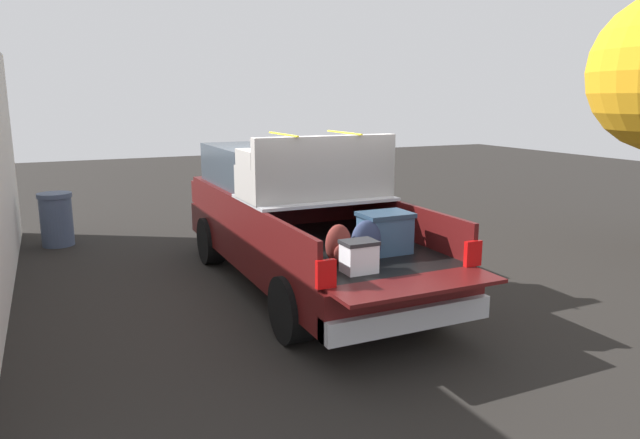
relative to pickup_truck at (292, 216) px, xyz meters
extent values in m
plane|color=black|center=(-0.37, 0.00, -0.97)|extent=(40.00, 40.00, 0.00)
cube|color=#470F0F|center=(-0.37, 0.00, -0.37)|extent=(5.50, 1.92, 0.49)
cube|color=black|center=(-1.57, 0.00, -0.10)|extent=(2.80, 1.80, 0.04)
cube|color=#470F0F|center=(-1.57, 0.93, 0.13)|extent=(2.80, 0.06, 0.50)
cube|color=#470F0F|center=(-1.57, -0.93, 0.13)|extent=(2.80, 0.06, 0.50)
cube|color=#470F0F|center=(-0.20, 0.00, 0.13)|extent=(0.06, 1.80, 0.50)
cube|color=#470F0F|center=(-3.25, 0.00, -0.10)|extent=(0.55, 1.80, 0.04)
cube|color=#B2B2B7|center=(-0.80, 0.00, 0.40)|extent=(1.25, 1.92, 0.04)
cube|color=#470F0F|center=(0.98, 0.00, 0.13)|extent=(2.30, 1.92, 0.50)
cube|color=#2D3842|center=(0.88, 0.00, 0.67)|extent=(1.94, 1.76, 0.60)
cube|color=#470F0F|center=(2.33, 0.00, 0.07)|extent=(0.40, 1.82, 0.38)
cube|color=#B2B2B7|center=(-3.09, 0.00, -0.49)|extent=(0.24, 1.92, 0.24)
cube|color=red|center=(-2.99, 0.88, 0.06)|extent=(0.06, 0.20, 0.28)
cube|color=red|center=(-2.99, -0.88, 0.06)|extent=(0.06, 0.20, 0.28)
cylinder|color=black|center=(1.38, 0.88, -0.59)|extent=(0.76, 0.30, 0.76)
cylinder|color=black|center=(1.38, -0.88, -0.59)|extent=(0.76, 0.30, 0.76)
cylinder|color=black|center=(-2.12, 0.88, -0.59)|extent=(0.76, 0.30, 0.76)
cylinder|color=black|center=(-2.12, -0.88, -0.59)|extent=(0.76, 0.30, 0.76)
cube|color=#335170|center=(-2.11, -0.31, 0.13)|extent=(0.40, 0.55, 0.43)
cube|color=#23394E|center=(-2.11, -0.31, 0.37)|extent=(0.44, 0.59, 0.05)
ellipsoid|color=#283351|center=(-2.29, 0.05, 0.14)|extent=(0.20, 0.37, 0.46)
ellipsoid|color=#283351|center=(-2.40, 0.05, 0.07)|extent=(0.09, 0.26, 0.20)
ellipsoid|color=maroon|center=(-2.30, 0.40, 0.14)|extent=(0.20, 0.30, 0.44)
ellipsoid|color=maroon|center=(-2.41, 0.40, 0.07)|extent=(0.09, 0.21, 0.19)
cube|color=white|center=(-2.67, 0.35, 0.07)|extent=(0.26, 0.34, 0.30)
cube|color=#262628|center=(-2.67, 0.35, 0.24)|extent=(0.28, 0.36, 0.04)
cube|color=#9E9993|center=(-0.80, 0.00, 0.63)|extent=(0.88, 1.95, 0.42)
cube|color=#9E9993|center=(-1.16, 0.00, 1.04)|extent=(0.16, 1.95, 0.40)
cube|color=#9E9993|center=(-0.75, 0.87, 0.95)|extent=(0.64, 0.20, 0.22)
cube|color=#9E9993|center=(-0.75, -0.87, 0.95)|extent=(0.64, 0.20, 0.22)
cube|color=yellow|center=(-0.80, 0.44, 1.25)|extent=(0.98, 0.03, 0.02)
cube|color=yellow|center=(-0.80, -0.44, 1.25)|extent=(0.98, 0.03, 0.02)
cylinder|color=#3F4C66|center=(3.72, 3.15, -0.52)|extent=(0.56, 0.56, 0.90)
cylinder|color=#3F4C66|center=(3.72, 3.15, -0.03)|extent=(0.60, 0.60, 0.08)
camera|label=1|loc=(-7.80, 3.18, 1.70)|focal=32.68mm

